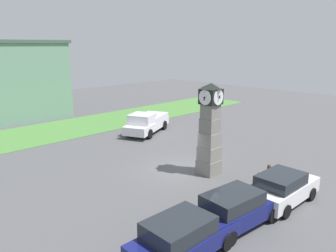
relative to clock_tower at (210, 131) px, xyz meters
name	(u,v)px	position (x,y,z in m)	size (l,w,h in m)	color
ground_plane	(180,169)	(-0.74, 1.64, -2.60)	(76.77, 76.77, 0.00)	#4C4C4F
clock_tower	(210,131)	(0.00, 0.00, 0.00)	(1.30, 1.37, 5.37)	slate
bollard_near_tower	(269,173)	(1.46, -3.08, -2.09)	(0.21, 0.21, 1.00)	brown
bollard_mid_row	(259,181)	(0.08, -3.27, -2.10)	(0.20, 0.20, 0.98)	maroon
car_navy_sedan	(183,237)	(-6.84, -4.28, -1.82)	(4.39, 2.00, 1.55)	navy
car_near_tower	(236,209)	(-3.78, -4.44, -1.80)	(4.58, 2.18, 1.57)	navy
car_by_building	(282,188)	(-0.45, -4.84, -1.81)	(4.15, 1.99, 1.55)	silver
pickup_truck	(147,122)	(3.43, 9.52, -1.67)	(5.74, 4.07, 1.85)	silver
grass_verge_far	(71,128)	(-0.40, 15.71, -2.58)	(46.06, 6.95, 0.04)	#477A38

